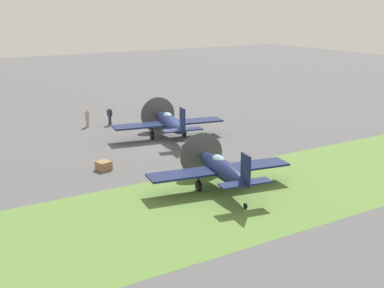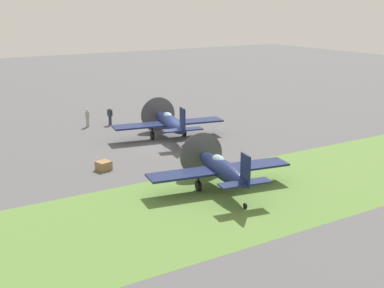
# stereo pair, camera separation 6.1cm
# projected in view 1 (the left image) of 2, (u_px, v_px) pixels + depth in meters

# --- Properties ---
(ground_plane) EXTENTS (160.00, 160.00, 0.00)m
(ground_plane) POSITION_uv_depth(u_px,v_px,m) (165.00, 146.00, 41.88)
(ground_plane) COLOR #515154
(grass_verge) EXTENTS (120.00, 11.00, 0.01)m
(grass_verge) POSITION_uv_depth(u_px,v_px,m) (263.00, 192.00, 31.58)
(grass_verge) COLOR #567A38
(grass_verge) RESTS_ON ground
(airplane_lead) EXTENTS (9.89, 7.89, 3.50)m
(airplane_lead) POSITION_uv_depth(u_px,v_px,m) (169.00, 122.00, 43.65)
(airplane_lead) COLOR #141E47
(airplane_lead) RESTS_ON ground
(airplane_wingman) EXTENTS (9.48, 7.55, 3.36)m
(airplane_wingman) POSITION_uv_depth(u_px,v_px,m) (221.00, 169.00, 31.60)
(airplane_wingman) COLOR #141E47
(airplane_wingman) RESTS_ON ground
(ground_crew_chief) EXTENTS (0.38, 0.56, 1.73)m
(ground_crew_chief) POSITION_uv_depth(u_px,v_px,m) (110.00, 116.00, 48.86)
(ground_crew_chief) COLOR #2D3342
(ground_crew_chief) RESTS_ON ground
(ground_crew_mechanic) EXTENTS (0.38, 0.58, 1.73)m
(ground_crew_mechanic) POSITION_uv_depth(u_px,v_px,m) (87.00, 117.00, 48.07)
(ground_crew_mechanic) COLOR #9E998E
(ground_crew_mechanic) RESTS_ON ground
(supply_crate) EXTENTS (1.09, 1.09, 0.64)m
(supply_crate) POSITION_uv_depth(u_px,v_px,m) (104.00, 166.00, 35.65)
(supply_crate) COLOR olive
(supply_crate) RESTS_ON ground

